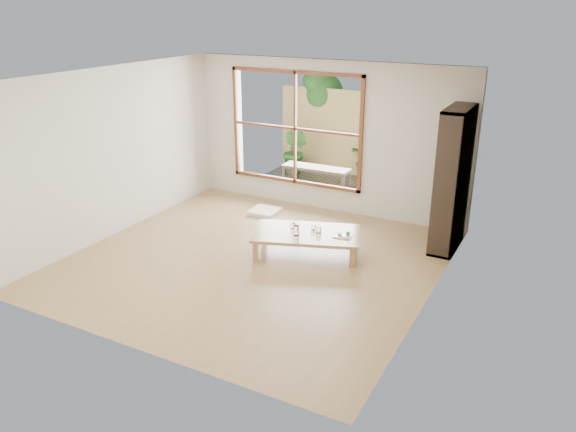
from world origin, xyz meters
name	(u,v)px	position (x,y,z in m)	size (l,w,h in m)	color
ground	(255,260)	(0.00, 0.00, 0.00)	(5.00, 5.00, 0.00)	#9F7D4F
low_table	(306,235)	(0.54, 0.56, 0.29)	(1.73, 1.33, 0.34)	tan
floor_cushion	(265,211)	(-0.84, 1.71, 0.03)	(0.48, 0.48, 0.07)	white
bookshelf	(452,180)	(2.31, 1.77, 1.06)	(0.34, 0.95, 2.12)	black
glass_tall	(296,231)	(0.47, 0.39, 0.41)	(0.08, 0.08, 0.15)	silver
glass_mid	(319,229)	(0.71, 0.62, 0.39)	(0.08, 0.08, 0.11)	silver
glass_short	(313,227)	(0.60, 0.69, 0.37)	(0.06, 0.06, 0.08)	silver
glass_small	(293,226)	(0.30, 0.59, 0.38)	(0.07, 0.07, 0.08)	silver
food_tray	(344,235)	(1.09, 0.66, 0.35)	(0.28, 0.22, 0.08)	white
deck	(321,186)	(-0.60, 3.56, 0.00)	(2.80, 2.00, 0.05)	#3D372C
garden_bench	(316,170)	(-0.63, 3.38, 0.39)	(1.35, 0.42, 0.42)	black
bamboo_fence	(342,133)	(-0.60, 4.56, 0.90)	(2.80, 0.06, 1.80)	tan
shrub_right	(370,161)	(0.12, 4.36, 0.44)	(0.74, 0.64, 0.83)	#2D6A27
shrub_left	(295,151)	(-1.44, 4.05, 0.52)	(0.55, 0.44, 1.00)	#2D6A27
garden_tree	(319,94)	(-1.28, 4.86, 1.63)	(1.04, 0.85, 2.22)	#4C3D2D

